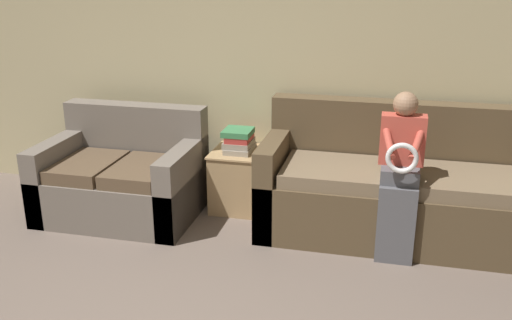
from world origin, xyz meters
TOP-DOWN VIEW (x-y plane):
  - wall_back at (0.00, 2.93)m, footprint 7.99×0.06m
  - couch_main at (1.29, 2.43)m, footprint 2.20×0.91m
  - couch_side at (-1.05, 2.28)m, footprint 1.30×0.93m
  - child_left_seated at (1.27, 2.05)m, footprint 0.33×0.38m
  - side_shelf at (-0.09, 2.62)m, footprint 0.49×0.51m
  - book_stack at (-0.10, 2.62)m, footprint 0.25×0.32m

SIDE VIEW (x-z plane):
  - side_shelf at x=-0.09m, z-range 0.01..0.55m
  - couch_side at x=-1.05m, z-range -0.14..0.77m
  - couch_main at x=1.29m, z-range -0.15..0.88m
  - book_stack at x=-0.10m, z-range 0.53..0.73m
  - child_left_seated at x=1.27m, z-range 0.06..1.30m
  - wall_back at x=0.00m, z-range 0.00..2.55m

